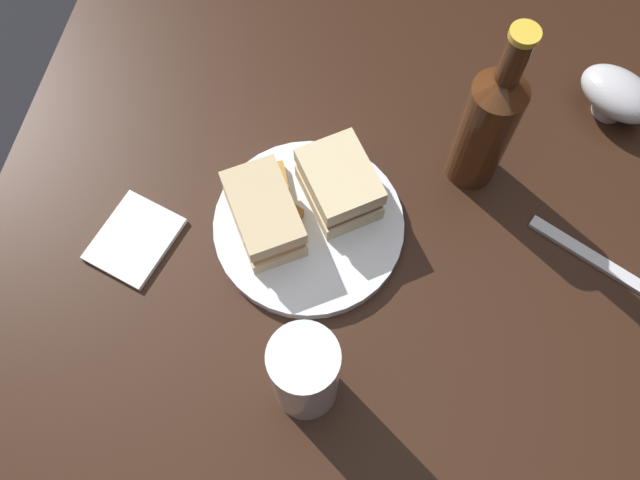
{
  "coord_description": "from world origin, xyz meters",
  "views": [
    {
      "loc": [
        0.3,
        0.05,
        1.58
      ],
      "look_at": [
        -0.03,
        -0.02,
        0.81
      ],
      "focal_mm": 37.81,
      "sensor_mm": 36.0,
      "label": 1
    }
  ],
  "objects_px": {
    "sandwich_half_right": "(264,214)",
    "cider_bottle": "(487,124)",
    "napkin": "(135,239)",
    "gravy_boat": "(619,95)",
    "pint_glass": "(301,375)",
    "plate": "(309,226)",
    "sandwich_half_left": "(339,184)",
    "fork": "(593,258)"
  },
  "relations": [
    {
      "from": "plate",
      "to": "sandwich_half_left",
      "type": "xyz_separation_m",
      "value": [
        -0.05,
        0.03,
        0.04
      ]
    },
    {
      "from": "sandwich_half_left",
      "to": "pint_glass",
      "type": "relative_size",
      "value": 0.81
    },
    {
      "from": "plate",
      "to": "gravy_boat",
      "type": "bearing_deg",
      "value": 124.97
    },
    {
      "from": "sandwich_half_left",
      "to": "gravy_boat",
      "type": "bearing_deg",
      "value": 122.12
    },
    {
      "from": "gravy_boat",
      "to": "napkin",
      "type": "distance_m",
      "value": 0.68
    },
    {
      "from": "napkin",
      "to": "fork",
      "type": "height_order",
      "value": "napkin"
    },
    {
      "from": "plate",
      "to": "napkin",
      "type": "distance_m",
      "value": 0.23
    },
    {
      "from": "plate",
      "to": "pint_glass",
      "type": "bearing_deg",
      "value": 9.95
    },
    {
      "from": "plate",
      "to": "napkin",
      "type": "bearing_deg",
      "value": -74.23
    },
    {
      "from": "plate",
      "to": "sandwich_half_left",
      "type": "height_order",
      "value": "sandwich_half_left"
    },
    {
      "from": "sandwich_half_left",
      "to": "pint_glass",
      "type": "height_order",
      "value": "pint_glass"
    },
    {
      "from": "sandwich_half_right",
      "to": "fork",
      "type": "bearing_deg",
      "value": 96.05
    },
    {
      "from": "sandwich_half_right",
      "to": "napkin",
      "type": "relative_size",
      "value": 1.26
    },
    {
      "from": "napkin",
      "to": "fork",
      "type": "xyz_separation_m",
      "value": [
        -0.09,
        0.58,
        -0.0
      ]
    },
    {
      "from": "plate",
      "to": "sandwich_half_left",
      "type": "relative_size",
      "value": 1.88
    },
    {
      "from": "cider_bottle",
      "to": "napkin",
      "type": "relative_size",
      "value": 2.5
    },
    {
      "from": "sandwich_half_right",
      "to": "napkin",
      "type": "bearing_deg",
      "value": -73.64
    },
    {
      "from": "plate",
      "to": "sandwich_half_right",
      "type": "relative_size",
      "value": 1.78
    },
    {
      "from": "napkin",
      "to": "fork",
      "type": "relative_size",
      "value": 0.61
    },
    {
      "from": "pint_glass",
      "to": "cider_bottle",
      "type": "height_order",
      "value": "cider_bottle"
    },
    {
      "from": "sandwich_half_right",
      "to": "pint_glass",
      "type": "xyz_separation_m",
      "value": [
        0.19,
        0.09,
        0.02
      ]
    },
    {
      "from": "sandwich_half_left",
      "to": "fork",
      "type": "distance_m",
      "value": 0.34
    },
    {
      "from": "pint_glass",
      "to": "napkin",
      "type": "bearing_deg",
      "value": -119.32
    },
    {
      "from": "sandwich_half_left",
      "to": "napkin",
      "type": "relative_size",
      "value": 1.19
    },
    {
      "from": "napkin",
      "to": "sandwich_half_left",
      "type": "bearing_deg",
      "value": 113.44
    },
    {
      "from": "plate",
      "to": "napkin",
      "type": "xyz_separation_m",
      "value": [
        0.06,
        -0.22,
        -0.0
      ]
    },
    {
      "from": "sandwich_half_left",
      "to": "fork",
      "type": "height_order",
      "value": "sandwich_half_left"
    },
    {
      "from": "plate",
      "to": "pint_glass",
      "type": "distance_m",
      "value": 0.22
    },
    {
      "from": "plate",
      "to": "gravy_boat",
      "type": "height_order",
      "value": "gravy_boat"
    },
    {
      "from": "napkin",
      "to": "gravy_boat",
      "type": "bearing_deg",
      "value": 118.67
    },
    {
      "from": "pint_glass",
      "to": "napkin",
      "type": "xyz_separation_m",
      "value": [
        -0.14,
        -0.25,
        -0.07
      ]
    },
    {
      "from": "cider_bottle",
      "to": "fork",
      "type": "height_order",
      "value": "cider_bottle"
    },
    {
      "from": "sandwich_half_right",
      "to": "cider_bottle",
      "type": "distance_m",
      "value": 0.29
    },
    {
      "from": "plate",
      "to": "gravy_boat",
      "type": "distance_m",
      "value": 0.46
    },
    {
      "from": "sandwich_half_left",
      "to": "napkin",
      "type": "distance_m",
      "value": 0.27
    },
    {
      "from": "gravy_boat",
      "to": "sandwich_half_right",
      "type": "bearing_deg",
      "value": -57.24
    },
    {
      "from": "sandwich_half_left",
      "to": "gravy_boat",
      "type": "xyz_separation_m",
      "value": [
        -0.22,
        0.35,
        -0.01
      ]
    },
    {
      "from": "gravy_boat",
      "to": "cider_bottle",
      "type": "relative_size",
      "value": 0.48
    },
    {
      "from": "sandwich_half_right",
      "to": "cider_bottle",
      "type": "height_order",
      "value": "cider_bottle"
    },
    {
      "from": "fork",
      "to": "sandwich_half_right",
      "type": "bearing_deg",
      "value": -149.2
    },
    {
      "from": "sandwich_half_left",
      "to": "napkin",
      "type": "bearing_deg",
      "value": -66.56
    },
    {
      "from": "cider_bottle",
      "to": "gravy_boat",
      "type": "bearing_deg",
      "value": 125.85
    }
  ]
}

